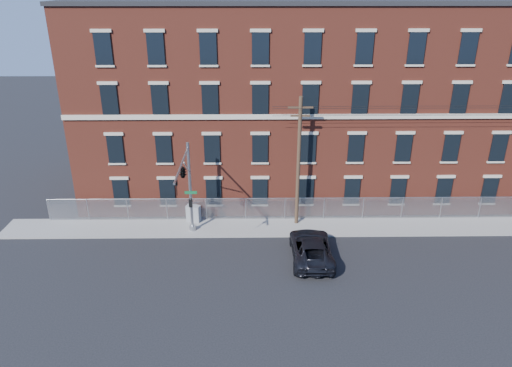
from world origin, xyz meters
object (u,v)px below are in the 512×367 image
object	(u,v)px
traffic_signal_mast	(185,178)
utility_pole_near	(299,160)
utility_cabinet	(193,213)
pickup_truck	(311,248)

from	to	relation	value
traffic_signal_mast	utility_pole_near	size ratio (longest dim) A/B	0.70
utility_pole_near	utility_cabinet	bearing A→B (deg)	177.16
traffic_signal_mast	pickup_truck	size ratio (longest dim) A/B	1.20
utility_pole_near	utility_cabinet	size ratio (longest dim) A/B	7.48
traffic_signal_mast	pickup_truck	xyz separation A→B (m)	(8.55, -1.58, -4.58)
utility_pole_near	utility_cabinet	distance (m)	9.27
traffic_signal_mast	utility_cabinet	xyz separation A→B (m)	(-0.07, 3.82, -4.60)
utility_pole_near	traffic_signal_mast	bearing A→B (deg)	-156.86
traffic_signal_mast	utility_pole_near	xyz separation A→B (m)	(8.00, 3.42, -0.05)
utility_pole_near	utility_cabinet	world-z (taller)	utility_pole_near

